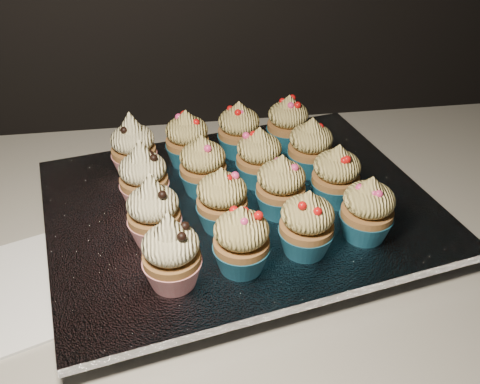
# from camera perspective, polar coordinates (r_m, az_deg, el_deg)

# --- Properties ---
(worktop) EXTENTS (2.44, 0.64, 0.04)m
(worktop) POSITION_cam_1_polar(r_m,az_deg,el_deg) (0.78, 15.62, -2.96)
(worktop) COLOR beige
(worktop) RESTS_ON cabinet
(baking_tray) EXTENTS (0.51, 0.42, 0.02)m
(baking_tray) POSITION_cam_1_polar(r_m,az_deg,el_deg) (0.71, 0.00, -2.57)
(baking_tray) COLOR black
(baking_tray) RESTS_ON worktop
(foil_lining) EXTENTS (0.55, 0.47, 0.01)m
(foil_lining) POSITION_cam_1_polar(r_m,az_deg,el_deg) (0.70, 0.00, -1.47)
(foil_lining) COLOR silver
(foil_lining) RESTS_ON baking_tray
(cupcake_0) EXTENTS (0.06, 0.06, 0.10)m
(cupcake_0) POSITION_cam_1_polar(r_m,az_deg,el_deg) (0.56, -7.33, -6.58)
(cupcake_0) COLOR red
(cupcake_0) RESTS_ON foil_lining
(cupcake_1) EXTENTS (0.06, 0.06, 0.08)m
(cupcake_1) POSITION_cam_1_polar(r_m,az_deg,el_deg) (0.58, 0.15, -5.24)
(cupcake_1) COLOR #1B6283
(cupcake_1) RESTS_ON foil_lining
(cupcake_2) EXTENTS (0.06, 0.06, 0.08)m
(cupcake_2) POSITION_cam_1_polar(r_m,az_deg,el_deg) (0.61, 7.13, -3.48)
(cupcake_2) COLOR #1B6283
(cupcake_2) RESTS_ON foil_lining
(cupcake_3) EXTENTS (0.06, 0.06, 0.08)m
(cupcake_3) POSITION_cam_1_polar(r_m,az_deg,el_deg) (0.64, 13.45, -1.89)
(cupcake_3) COLOR #1B6283
(cupcake_3) RESTS_ON foil_lining
(cupcake_4) EXTENTS (0.06, 0.06, 0.10)m
(cupcake_4) POSITION_cam_1_polar(r_m,az_deg,el_deg) (0.62, -9.19, -2.19)
(cupcake_4) COLOR red
(cupcake_4) RESTS_ON foil_lining
(cupcake_5) EXTENTS (0.06, 0.06, 0.08)m
(cupcake_5) POSITION_cam_1_polar(r_m,az_deg,el_deg) (0.64, -1.93, -0.93)
(cupcake_5) COLOR #1B6283
(cupcake_5) RESTS_ON foil_lining
(cupcake_6) EXTENTS (0.06, 0.06, 0.08)m
(cupcake_6) POSITION_cam_1_polar(r_m,az_deg,el_deg) (0.66, 4.38, 0.53)
(cupcake_6) COLOR #1B6283
(cupcake_6) RESTS_ON foil_lining
(cupcake_7) EXTENTS (0.06, 0.06, 0.08)m
(cupcake_7) POSITION_cam_1_polar(r_m,az_deg,el_deg) (0.69, 10.20, 1.66)
(cupcake_7) COLOR #1B6283
(cupcake_7) RESTS_ON foil_lining
(cupcake_8) EXTENTS (0.06, 0.06, 0.10)m
(cupcake_8) POSITION_cam_1_polar(r_m,az_deg,el_deg) (0.69, -10.26, 1.56)
(cupcake_8) COLOR red
(cupcake_8) RESTS_ON foil_lining
(cupcake_9) EXTENTS (0.06, 0.06, 0.08)m
(cupcake_9) POSITION_cam_1_polar(r_m,az_deg,el_deg) (0.70, -3.96, 2.73)
(cupcake_9) COLOR #1B6283
(cupcake_9) RESTS_ON foil_lining
(cupcake_10) EXTENTS (0.06, 0.06, 0.08)m
(cupcake_10) POSITION_cam_1_polar(r_m,az_deg,el_deg) (0.72, 2.04, 3.66)
(cupcake_10) COLOR #1B6283
(cupcake_10) RESTS_ON foil_lining
(cupcake_11) EXTENTS (0.06, 0.06, 0.08)m
(cupcake_11) POSITION_cam_1_polar(r_m,az_deg,el_deg) (0.75, 7.51, 4.69)
(cupcake_11) COLOR #1B6283
(cupcake_11) RESTS_ON foil_lining
(cupcake_12) EXTENTS (0.06, 0.06, 0.10)m
(cupcake_12) POSITION_cam_1_polar(r_m,az_deg,el_deg) (0.75, -11.31, 4.67)
(cupcake_12) COLOR red
(cupcake_12) RESTS_ON foil_lining
(cupcake_13) EXTENTS (0.06, 0.06, 0.08)m
(cupcake_13) POSITION_cam_1_polar(r_m,az_deg,el_deg) (0.77, -5.65, 5.56)
(cupcake_13) COLOR #1B6283
(cupcake_13) RESTS_ON foil_lining
(cupcake_14) EXTENTS (0.06, 0.06, 0.08)m
(cupcake_14) POSITION_cam_1_polar(r_m,az_deg,el_deg) (0.79, -0.12, 6.58)
(cupcake_14) COLOR #1B6283
(cupcake_14) RESTS_ON foil_lining
(cupcake_15) EXTENTS (0.06, 0.06, 0.08)m
(cupcake_15) POSITION_cam_1_polar(r_m,az_deg,el_deg) (0.81, 5.12, 7.26)
(cupcake_15) COLOR #1B6283
(cupcake_15) RESTS_ON foil_lining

